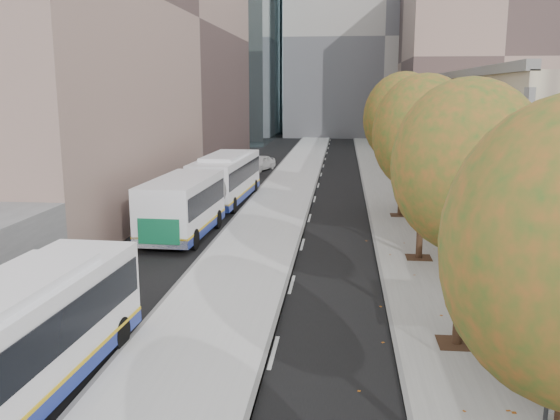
# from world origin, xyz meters

# --- Properties ---
(bus_platform) EXTENTS (4.25, 150.00, 0.15)m
(bus_platform) POSITION_xyz_m (-3.88, 35.00, 0.07)
(bus_platform) COLOR silver
(bus_platform) RESTS_ON ground
(sidewalk) EXTENTS (4.75, 150.00, 0.08)m
(sidewalk) POSITION_xyz_m (4.12, 35.00, 0.04)
(sidewalk) COLOR gray
(sidewalk) RESTS_ON ground
(building_tan) EXTENTS (18.00, 92.00, 8.00)m
(building_tan) POSITION_xyz_m (15.50, 64.00, 4.00)
(building_tan) COLOR gray
(building_tan) RESTS_ON ground
(building_midrise) EXTENTS (24.00, 46.00, 25.00)m
(building_midrise) POSITION_xyz_m (-22.50, 41.00, 12.50)
(building_midrise) COLOR gray
(building_midrise) RESTS_ON ground
(building_far_block) EXTENTS (30.00, 18.00, 30.00)m
(building_far_block) POSITION_xyz_m (6.00, 96.00, 15.00)
(building_far_block) COLOR #9F9892
(building_far_block) RESTS_ON ground
(tree_c) EXTENTS (4.20, 4.20, 7.28)m
(tree_c) POSITION_xyz_m (3.60, 13.00, 5.25)
(tree_c) COLOR black
(tree_c) RESTS_ON sidewalk
(tree_d) EXTENTS (4.40, 4.40, 7.60)m
(tree_d) POSITION_xyz_m (3.60, 22.00, 5.47)
(tree_d) COLOR black
(tree_d) RESTS_ON sidewalk
(tree_e) EXTENTS (4.60, 4.60, 7.92)m
(tree_e) POSITION_xyz_m (3.60, 31.00, 5.69)
(tree_e) COLOR black
(tree_e) RESTS_ON sidewalk
(bus_far) EXTENTS (3.28, 18.17, 3.01)m
(bus_far) POSITION_xyz_m (-7.52, 30.25, 1.65)
(bus_far) COLOR white
(bus_far) RESTS_ON ground
(distant_car) EXTENTS (2.92, 4.44, 1.40)m
(distant_car) POSITION_xyz_m (-7.39, 50.06, 0.70)
(distant_car) COLOR silver
(distant_car) RESTS_ON ground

